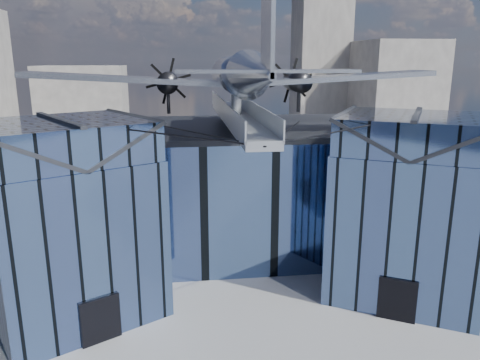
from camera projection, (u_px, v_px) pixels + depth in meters
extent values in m
plane|color=gray|center=(244.00, 292.00, 31.05)|extent=(120.00, 120.00, 0.00)
cube|color=#445C8B|center=(229.00, 188.00, 38.50)|extent=(28.00, 14.00, 9.50)
cube|color=#23242A|center=(229.00, 128.00, 37.27)|extent=(28.00, 14.00, 0.40)
cube|color=#445C8B|center=(70.00, 238.00, 27.60)|extent=(11.79, 11.43, 9.50)
cube|color=#445C8B|center=(61.00, 140.00, 26.14)|extent=(11.56, 11.20, 2.20)
cube|color=#23242A|center=(18.00, 145.00, 24.82)|extent=(7.98, 9.23, 2.40)
cube|color=#23242A|center=(100.00, 137.00, 27.46)|extent=(7.98, 9.23, 2.40)
cube|color=#23242A|center=(59.00, 120.00, 25.85)|extent=(4.30, 7.10, 0.18)
cube|color=black|center=(101.00, 320.00, 25.35)|extent=(2.03, 1.32, 2.60)
cube|color=black|center=(140.00, 223.00, 30.24)|extent=(0.34, 0.34, 9.50)
cube|color=#445C8B|center=(407.00, 223.00, 30.20)|extent=(11.79, 11.43, 9.50)
cube|color=#445C8B|center=(415.00, 133.00, 28.74)|extent=(11.56, 11.20, 2.20)
cube|color=#23242A|center=(378.00, 131.00, 29.57)|extent=(7.98, 9.23, 2.40)
cube|color=#23242A|center=(455.00, 135.00, 27.90)|extent=(7.98, 9.23, 2.40)
cube|color=#23242A|center=(417.00, 114.00, 28.45)|extent=(4.30, 7.10, 0.18)
cube|color=black|center=(397.00, 300.00, 27.44)|extent=(2.03, 1.32, 2.60)
cube|color=black|center=(337.00, 214.00, 31.88)|extent=(0.34, 0.34, 9.50)
cube|color=#9EA3AC|center=(237.00, 119.00, 31.63)|extent=(1.80, 21.00, 0.50)
cube|color=#9EA3AC|center=(224.00, 109.00, 31.36)|extent=(0.08, 21.00, 1.10)
cube|color=#9EA3AC|center=(250.00, 109.00, 31.58)|extent=(0.08, 21.00, 1.10)
cylinder|color=#9EA3AC|center=(224.00, 113.00, 40.93)|extent=(0.44, 0.44, 1.35)
cylinder|color=#9EA3AC|center=(232.00, 122.00, 35.16)|extent=(0.44, 0.44, 1.35)
cylinder|color=#9EA3AC|center=(238.00, 130.00, 31.32)|extent=(0.44, 0.44, 1.35)
cylinder|color=#9EA3AC|center=(236.00, 104.00, 31.88)|extent=(0.70, 0.70, 1.40)
cylinder|color=black|center=(153.00, 133.00, 23.71)|extent=(10.55, 6.08, 0.69)
cylinder|color=black|center=(351.00, 129.00, 25.01)|extent=(10.55, 6.08, 0.69)
cylinder|color=black|center=(194.00, 132.00, 29.48)|extent=(6.09, 17.04, 1.19)
cylinder|color=black|center=(287.00, 130.00, 30.22)|extent=(6.09, 17.04, 1.19)
cylinder|color=#A5AAB2|center=(236.00, 75.00, 31.39)|extent=(2.50, 11.00, 2.50)
sphere|color=#A5AAB2|center=(228.00, 73.00, 36.67)|extent=(2.50, 2.50, 2.50)
cube|color=black|center=(229.00, 64.00, 35.54)|extent=(1.60, 1.40, 0.50)
cone|color=#A5AAB2|center=(258.00, 74.00, 22.67)|extent=(2.50, 7.00, 2.50)
cube|color=#A5AAB2|center=(268.00, 38.00, 20.06)|extent=(0.18, 2.40, 3.40)
cube|color=#A5AAB2|center=(267.00, 71.00, 20.51)|extent=(8.00, 1.80, 0.14)
cube|color=#A5AAB2|center=(132.00, 79.00, 31.56)|extent=(14.00, 3.20, 1.08)
cylinder|color=black|center=(168.00, 82.00, 32.49)|extent=(1.44, 3.20, 1.44)
cone|color=black|center=(168.00, 81.00, 34.22)|extent=(0.70, 0.70, 0.70)
cube|color=black|center=(168.00, 81.00, 34.37)|extent=(1.05, 0.06, 3.33)
cube|color=black|center=(168.00, 81.00, 34.37)|extent=(2.53, 0.06, 2.53)
cube|color=black|center=(168.00, 81.00, 34.37)|extent=(3.33, 0.06, 1.05)
cylinder|color=black|center=(168.00, 101.00, 32.22)|extent=(0.24, 0.24, 1.75)
cube|color=#A5AAB2|center=(332.00, 78.00, 33.29)|extent=(14.00, 3.20, 1.08)
cylinder|color=black|center=(297.00, 82.00, 33.63)|extent=(1.44, 3.20, 1.44)
cone|color=black|center=(291.00, 81.00, 35.36)|extent=(0.70, 0.70, 0.70)
cube|color=black|center=(291.00, 80.00, 35.50)|extent=(1.05, 0.06, 3.33)
cube|color=black|center=(291.00, 80.00, 35.50)|extent=(2.53, 0.06, 2.53)
cube|color=black|center=(291.00, 80.00, 35.50)|extent=(3.33, 0.06, 1.05)
cylinder|color=black|center=(298.00, 99.00, 33.36)|extent=(0.24, 0.24, 1.75)
cube|color=gray|center=(393.00, 96.00, 78.85)|extent=(12.00, 14.00, 18.00)
cube|color=gray|center=(84.00, 108.00, 79.64)|extent=(14.00, 10.00, 14.00)
cube|color=gray|center=(319.00, 71.00, 86.22)|extent=(9.00, 9.00, 26.00)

